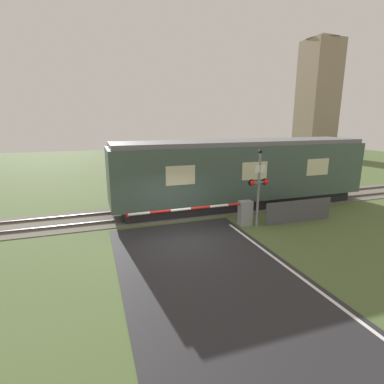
# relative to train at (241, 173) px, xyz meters

# --- Properties ---
(ground_plane) EXTENTS (80.00, 80.00, 0.00)m
(ground_plane) POSITION_rel_train_xyz_m (-4.67, -3.91, -1.94)
(ground_plane) COLOR #4C6033
(track_bed) EXTENTS (36.00, 3.20, 0.13)m
(track_bed) POSITION_rel_train_xyz_m (-4.67, 0.00, -1.91)
(track_bed) COLOR #666056
(track_bed) RESTS_ON ground_plane
(train) EXTENTS (14.75, 3.05, 3.78)m
(train) POSITION_rel_train_xyz_m (0.00, 0.00, 0.00)
(train) COLOR black
(train) RESTS_ON ground_plane
(crossing_barrier) EXTENTS (5.88, 0.44, 1.18)m
(crossing_barrier) POSITION_rel_train_xyz_m (-1.82, -3.10, -1.26)
(crossing_barrier) COLOR gray
(crossing_barrier) RESTS_ON ground_plane
(signal_post) EXTENTS (1.00, 0.26, 3.62)m
(signal_post) POSITION_rel_train_xyz_m (-0.92, -3.48, 0.12)
(signal_post) COLOR gray
(signal_post) RESTS_ON ground_plane
(distant_building) EXTENTS (4.51, 4.51, 15.57)m
(distant_building) POSITION_rel_train_xyz_m (21.01, 18.80, 5.92)
(distant_building) COLOR gray
(distant_building) RESTS_ON ground_plane
(roadside_fence) EXTENTS (3.70, 0.06, 1.10)m
(roadside_fence) POSITION_rel_train_xyz_m (1.36, -3.57, -1.39)
(roadside_fence) COLOR #4C4C51
(roadside_fence) RESTS_ON ground_plane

